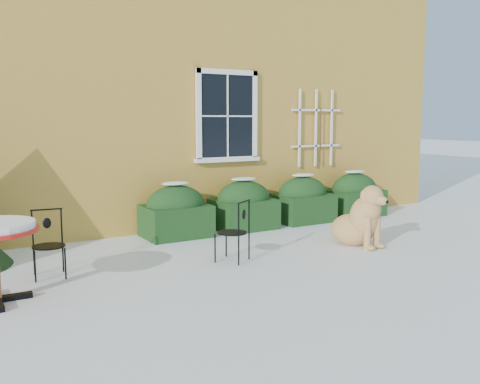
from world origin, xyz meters
TOP-DOWN VIEW (x-y plane):
  - ground at (0.00, 0.00)m, footprint 80.00×80.00m
  - house at (0.00, 7.00)m, footprint 12.40×8.40m
  - hedge_row at (1.65, 2.55)m, footprint 4.95×0.80m
  - patio_chair_near at (-0.25, 0.72)m, footprint 0.52×0.51m
  - patio_chair_far at (-2.56, 1.27)m, footprint 0.41×0.41m
  - dog at (1.83, 0.51)m, footprint 0.70×1.10m

SIDE VIEW (x-z plane):
  - ground at x=0.00m, z-range 0.00..0.00m
  - dog at x=1.83m, z-range -0.10..0.88m
  - hedge_row at x=1.65m, z-range -0.05..0.86m
  - patio_chair_far at x=-2.56m, z-range 0.00..0.82m
  - patio_chair_near at x=-0.25m, z-range 0.00..0.84m
  - house at x=0.00m, z-range 0.02..6.42m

